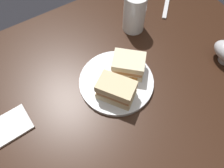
{
  "coord_description": "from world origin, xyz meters",
  "views": [
    {
      "loc": [
        0.17,
        0.29,
        1.36
      ],
      "look_at": [
        -0.02,
        -0.01,
        0.75
      ],
      "focal_mm": 36.23,
      "sensor_mm": 36.0,
      "label": 1
    }
  ],
  "objects_px": {
    "sandwich_half_right": "(129,65)",
    "fork": "(167,3)",
    "pint_glass": "(134,14)",
    "sandwich_half_left": "(116,90)",
    "napkin": "(11,125)",
    "plate": "(116,82)"
  },
  "relations": [
    {
      "from": "pint_glass",
      "to": "napkin",
      "type": "relative_size",
      "value": 1.34
    },
    {
      "from": "fork",
      "to": "pint_glass",
      "type": "bearing_deg",
      "value": 146.35
    },
    {
      "from": "sandwich_half_right",
      "to": "fork",
      "type": "xyz_separation_m",
      "value": [
        -0.33,
        -0.19,
        -0.04
      ]
    },
    {
      "from": "napkin",
      "to": "sandwich_half_right",
      "type": "bearing_deg",
      "value": 175.98
    },
    {
      "from": "plate",
      "to": "sandwich_half_left",
      "type": "distance_m",
      "value": 0.07
    },
    {
      "from": "sandwich_half_right",
      "to": "sandwich_half_left",
      "type": "bearing_deg",
      "value": 34.51
    },
    {
      "from": "plate",
      "to": "sandwich_half_left",
      "type": "bearing_deg",
      "value": 55.68
    },
    {
      "from": "plate",
      "to": "fork",
      "type": "bearing_deg",
      "value": -151.5
    },
    {
      "from": "sandwich_half_left",
      "to": "napkin",
      "type": "distance_m",
      "value": 0.33
    },
    {
      "from": "sandwich_half_right",
      "to": "plate",
      "type": "bearing_deg",
      "value": 13.34
    },
    {
      "from": "fork",
      "to": "napkin",
      "type": "bearing_deg",
      "value": 149.21
    },
    {
      "from": "plate",
      "to": "sandwich_half_right",
      "type": "relative_size",
      "value": 1.93
    },
    {
      "from": "sandwich_half_right",
      "to": "fork",
      "type": "height_order",
      "value": "sandwich_half_right"
    },
    {
      "from": "sandwich_half_left",
      "to": "napkin",
      "type": "relative_size",
      "value": 1.18
    },
    {
      "from": "napkin",
      "to": "sandwich_half_left",
      "type": "bearing_deg",
      "value": 164.53
    },
    {
      "from": "sandwich_half_left",
      "to": "fork",
      "type": "relative_size",
      "value": 0.72
    },
    {
      "from": "sandwich_half_right",
      "to": "napkin",
      "type": "distance_m",
      "value": 0.4
    },
    {
      "from": "plate",
      "to": "fork",
      "type": "xyz_separation_m",
      "value": [
        -0.38,
        -0.21,
        -0.0
      ]
    },
    {
      "from": "pint_glass",
      "to": "fork",
      "type": "distance_m",
      "value": 0.21
    },
    {
      "from": "plate",
      "to": "napkin",
      "type": "distance_m",
      "value": 0.35
    },
    {
      "from": "plate",
      "to": "pint_glass",
      "type": "height_order",
      "value": "pint_glass"
    },
    {
      "from": "sandwich_half_left",
      "to": "napkin",
      "type": "height_order",
      "value": "sandwich_half_left"
    }
  ]
}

